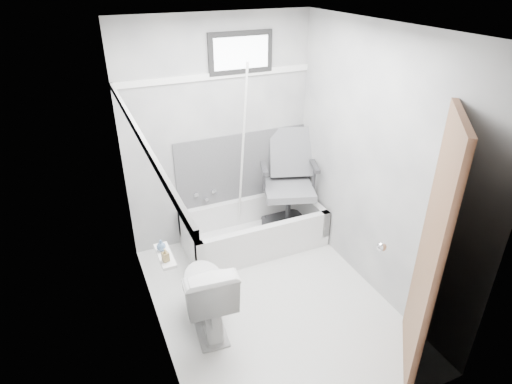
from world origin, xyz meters
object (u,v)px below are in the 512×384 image
bathtub (254,229)px  office_chair (289,183)px  door (493,271)px  toilet (206,292)px  soap_bottle_b (161,245)px  soap_bottle_a (165,255)px

bathtub → office_chair: bearing=4.9°
bathtub → door: size_ratio=0.75×
toilet → door: door is taller
toilet → soap_bottle_b: 0.67m
office_chair → door: door is taller
toilet → soap_bottle_a: (-0.32, -0.18, 0.60)m
office_chair → soap_bottle_a: (-1.61, -1.16, 0.30)m
bathtub → toilet: 1.28m
toilet → soap_bottle_b: soap_bottle_b is taller
bathtub → door: 2.46m
toilet → door: 2.14m
office_chair → door: bearing=-63.6°
soap_bottle_b → bathtub: bearing=40.0°
bathtub → soap_bottle_b: size_ratio=17.33×
toilet → soap_bottle_a: soap_bottle_a is taller
bathtub → door: bearing=-71.3°
office_chair → soap_bottle_b: (-1.61, -1.02, 0.30)m
soap_bottle_b → soap_bottle_a: bearing=-90.0°
door → soap_bottle_a: 2.21m
bathtub → soap_bottle_b: (-1.17, -0.98, 0.75)m
soap_bottle_a → bathtub: bearing=43.8°
soap_bottle_b → door: bearing=-32.6°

